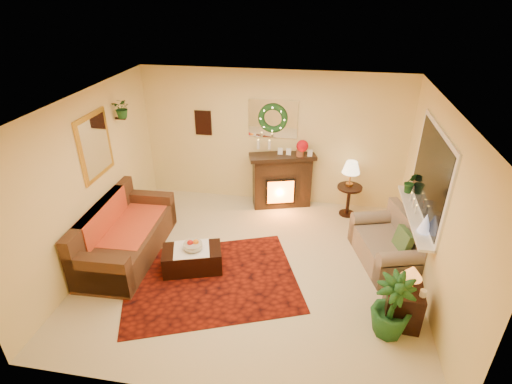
% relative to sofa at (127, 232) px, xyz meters
% --- Properties ---
extents(floor, '(5.00, 5.00, 0.00)m').
position_rel_sofa_xyz_m(floor, '(2.04, -0.00, -0.43)').
color(floor, beige).
rests_on(floor, ground).
extents(ceiling, '(5.00, 5.00, 0.00)m').
position_rel_sofa_xyz_m(ceiling, '(2.04, -0.00, 2.17)').
color(ceiling, white).
rests_on(ceiling, ground).
extents(wall_back, '(5.00, 5.00, 0.00)m').
position_rel_sofa_xyz_m(wall_back, '(2.04, 2.25, 0.87)').
color(wall_back, '#EFD88C').
rests_on(wall_back, ground).
extents(wall_front, '(5.00, 5.00, 0.00)m').
position_rel_sofa_xyz_m(wall_front, '(2.04, -2.25, 0.87)').
color(wall_front, '#EFD88C').
rests_on(wall_front, ground).
extents(wall_left, '(4.50, 4.50, 0.00)m').
position_rel_sofa_xyz_m(wall_left, '(-0.46, -0.00, 0.87)').
color(wall_left, '#EFD88C').
rests_on(wall_left, ground).
extents(wall_right, '(4.50, 4.50, 0.00)m').
position_rel_sofa_xyz_m(wall_right, '(4.54, -0.00, 0.87)').
color(wall_right, '#EFD88C').
rests_on(wall_right, ground).
extents(area_rug, '(3.01, 2.65, 0.01)m').
position_rel_sofa_xyz_m(area_rug, '(1.48, -0.42, -0.42)').
color(area_rug, '#570C0B').
rests_on(area_rug, floor).
extents(sofa, '(0.98, 2.11, 0.90)m').
position_rel_sofa_xyz_m(sofa, '(0.00, 0.00, 0.00)').
color(sofa, brown).
rests_on(sofa, floor).
extents(red_throw, '(0.84, 1.37, 0.02)m').
position_rel_sofa_xyz_m(red_throw, '(-0.04, 0.17, 0.03)').
color(red_throw, '#E42D40').
rests_on(red_throw, sofa).
extents(fireplace, '(1.16, 0.65, 1.01)m').
position_rel_sofa_xyz_m(fireplace, '(2.26, 2.04, 0.12)').
color(fireplace, '#321910').
rests_on(fireplace, floor).
extents(poinsettia, '(0.22, 0.22, 0.22)m').
position_rel_sofa_xyz_m(poinsettia, '(2.62, 1.98, 0.87)').
color(poinsettia, '#B50A13').
rests_on(poinsettia, fireplace).
extents(mantel_candle_a, '(0.06, 0.06, 0.17)m').
position_rel_sofa_xyz_m(mantel_candle_a, '(1.80, 2.02, 0.83)').
color(mantel_candle_a, white).
rests_on(mantel_candle_a, fireplace).
extents(mantel_candle_b, '(0.06, 0.06, 0.17)m').
position_rel_sofa_xyz_m(mantel_candle_b, '(2.01, 2.03, 0.83)').
color(mantel_candle_b, white).
rests_on(mantel_candle_b, fireplace).
extents(mantel_mirror, '(0.92, 0.02, 0.72)m').
position_rel_sofa_xyz_m(mantel_mirror, '(2.04, 2.23, 1.27)').
color(mantel_mirror, white).
rests_on(mantel_mirror, wall_back).
extents(wreath, '(0.55, 0.11, 0.55)m').
position_rel_sofa_xyz_m(wreath, '(2.04, 2.19, 1.29)').
color(wreath, '#194719').
rests_on(wreath, wall_back).
extents(wall_art, '(0.32, 0.03, 0.48)m').
position_rel_sofa_xyz_m(wall_art, '(0.69, 2.23, 1.12)').
color(wall_art, '#381E11').
rests_on(wall_art, wall_back).
extents(gold_mirror, '(0.03, 0.84, 1.00)m').
position_rel_sofa_xyz_m(gold_mirror, '(-0.44, 0.30, 1.32)').
color(gold_mirror, gold).
rests_on(gold_mirror, wall_left).
extents(hanging_plant, '(0.33, 0.28, 0.36)m').
position_rel_sofa_xyz_m(hanging_plant, '(-0.30, 1.05, 1.54)').
color(hanging_plant, '#194719').
rests_on(hanging_plant, wall_left).
extents(loveseat, '(1.12, 1.50, 0.78)m').
position_rel_sofa_xyz_m(loveseat, '(4.10, 0.52, -0.01)').
color(loveseat, gray).
rests_on(loveseat, floor).
extents(window_frame, '(0.03, 1.86, 1.36)m').
position_rel_sofa_xyz_m(window_frame, '(4.53, 0.55, 1.12)').
color(window_frame, white).
rests_on(window_frame, wall_right).
extents(window_glass, '(0.02, 1.70, 1.22)m').
position_rel_sofa_xyz_m(window_glass, '(4.51, 0.55, 1.12)').
color(window_glass, black).
rests_on(window_glass, wall_right).
extents(window_sill, '(0.22, 1.86, 0.04)m').
position_rel_sofa_xyz_m(window_sill, '(4.42, 0.55, 0.44)').
color(window_sill, white).
rests_on(window_sill, wall_right).
extents(mini_tree, '(0.18, 0.18, 0.28)m').
position_rel_sofa_xyz_m(mini_tree, '(4.45, 0.06, 0.61)').
color(mini_tree, white).
rests_on(mini_tree, window_sill).
extents(sill_plant, '(0.26, 0.21, 0.48)m').
position_rel_sofa_xyz_m(sill_plant, '(4.44, 1.23, 0.66)').
color(sill_plant, '#285220').
rests_on(sill_plant, window_sill).
extents(side_table_round, '(0.52, 0.52, 0.60)m').
position_rel_sofa_xyz_m(side_table_round, '(3.55, 1.87, -0.10)').
color(side_table_round, '#3E2619').
rests_on(side_table_round, floor).
extents(lamp_cream, '(0.33, 0.33, 0.50)m').
position_rel_sofa_xyz_m(lamp_cream, '(3.53, 1.91, 0.45)').
color(lamp_cream, '#FFE9B4').
rests_on(lamp_cream, side_table_round).
extents(end_table_square, '(0.47, 0.47, 0.55)m').
position_rel_sofa_xyz_m(end_table_square, '(4.15, -0.79, -0.16)').
color(end_table_square, '#523920').
rests_on(end_table_square, floor).
extents(lamp_tiffany, '(0.26, 0.26, 0.39)m').
position_rel_sofa_xyz_m(lamp_tiffany, '(4.18, -0.78, 0.32)').
color(lamp_tiffany, orange).
rests_on(lamp_tiffany, end_table_square).
extents(coffee_table, '(0.99, 0.73, 0.37)m').
position_rel_sofa_xyz_m(coffee_table, '(1.14, -0.20, -0.22)').
color(coffee_table, black).
rests_on(coffee_table, floor).
extents(fruit_bowl, '(0.29, 0.29, 0.07)m').
position_rel_sofa_xyz_m(fruit_bowl, '(1.17, -0.20, 0.02)').
color(fruit_bowl, beige).
rests_on(fruit_bowl, coffee_table).
extents(floor_palm, '(1.49, 1.49, 2.64)m').
position_rel_sofa_xyz_m(floor_palm, '(3.97, -1.00, 0.02)').
color(floor_palm, '#295021').
rests_on(floor_palm, floor).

